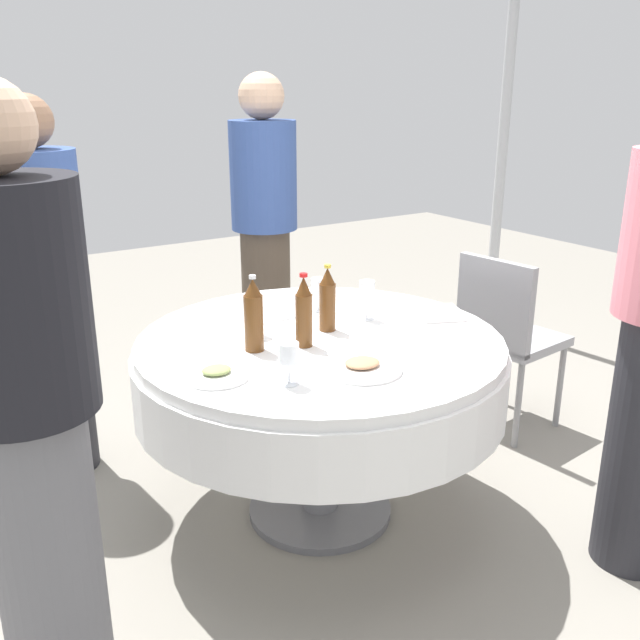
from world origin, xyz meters
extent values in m
plane|color=gray|center=(0.00, 0.00, 0.00)|extent=(10.00, 10.00, 0.00)
cylinder|color=white|center=(0.00, 0.00, 0.72)|extent=(1.33, 1.33, 0.04)
cylinder|color=white|center=(0.00, 0.00, 0.59)|extent=(1.36, 1.36, 0.22)
cylinder|color=slate|center=(0.00, 0.00, 0.24)|extent=(0.14, 0.14, 0.48)
cylinder|color=slate|center=(0.00, 0.00, 0.01)|extent=(0.56, 0.56, 0.03)
cylinder|color=#593314|center=(0.07, 0.05, 0.83)|extent=(0.06, 0.06, 0.18)
cone|color=#593314|center=(0.07, 0.05, 0.95)|extent=(0.06, 0.06, 0.06)
cylinder|color=gold|center=(0.07, 0.05, 0.99)|extent=(0.03, 0.03, 0.01)
cylinder|color=#593314|center=(-0.26, 0.01, 0.84)|extent=(0.07, 0.07, 0.20)
cone|color=#593314|center=(-0.26, 0.01, 0.97)|extent=(0.06, 0.06, 0.06)
cylinder|color=silver|center=(-0.26, 0.01, 1.00)|extent=(0.02, 0.02, 0.01)
cylinder|color=#593314|center=(-0.10, -0.04, 0.83)|extent=(0.06, 0.06, 0.19)
cone|color=#593314|center=(-0.10, -0.04, 0.96)|extent=(0.05, 0.05, 0.06)
cylinder|color=red|center=(-0.10, -0.04, 1.00)|extent=(0.03, 0.03, 0.01)
cylinder|color=white|center=(0.27, 0.07, 0.74)|extent=(0.06, 0.06, 0.00)
cylinder|color=white|center=(0.27, 0.07, 0.78)|extent=(0.01, 0.01, 0.07)
cylinder|color=white|center=(0.27, 0.07, 0.86)|extent=(0.06, 0.06, 0.08)
cylinder|color=white|center=(0.17, 0.27, 0.74)|extent=(0.06, 0.06, 0.00)
cylinder|color=white|center=(0.17, 0.27, 0.78)|extent=(0.01, 0.01, 0.06)
cylinder|color=white|center=(0.17, 0.27, 0.84)|extent=(0.06, 0.06, 0.07)
cylinder|color=white|center=(-0.31, -0.30, 0.74)|extent=(0.06, 0.06, 0.00)
cylinder|color=white|center=(-0.31, -0.30, 0.78)|extent=(0.01, 0.01, 0.07)
cylinder|color=white|center=(-0.31, -0.30, 0.84)|extent=(0.06, 0.06, 0.06)
cylinder|color=gold|center=(-0.31, -0.30, 0.83)|extent=(0.05, 0.05, 0.03)
cylinder|color=white|center=(-0.19, 0.16, 0.74)|extent=(0.06, 0.06, 0.00)
cylinder|color=white|center=(-0.19, 0.16, 0.78)|extent=(0.01, 0.01, 0.07)
cylinder|color=white|center=(-0.19, 0.16, 0.85)|extent=(0.07, 0.07, 0.07)
cylinder|color=white|center=(-0.48, -0.13, 0.75)|extent=(0.21, 0.21, 0.02)
ellipsoid|color=#8C9E59|center=(-0.48, -0.13, 0.77)|extent=(0.09, 0.08, 0.02)
cylinder|color=white|center=(-0.06, -0.34, 0.75)|extent=(0.26, 0.26, 0.02)
ellipsoid|color=tan|center=(-0.06, -0.34, 0.77)|extent=(0.12, 0.10, 0.02)
cube|color=silver|center=(-0.42, 0.27, 0.74)|extent=(0.07, 0.18, 0.00)
cube|color=silver|center=(0.30, -0.11, 0.74)|extent=(0.10, 0.17, 0.00)
cube|color=silver|center=(-0.03, 0.24, 0.74)|extent=(0.18, 0.02, 0.00)
cube|color=white|center=(0.53, -0.06, 0.75)|extent=(0.22, 0.22, 0.02)
cylinder|color=slate|center=(-1.07, -0.40, 0.45)|extent=(0.26, 0.26, 0.90)
cylinder|color=black|center=(-1.07, -0.40, 1.17)|extent=(0.34, 0.34, 0.53)
cylinder|color=#26262B|center=(-0.74, 0.92, 0.40)|extent=(0.26, 0.26, 0.80)
cylinder|color=#334C8C|center=(-0.74, 0.92, 1.09)|extent=(0.34, 0.34, 0.58)
sphere|color=#8C664C|center=(-0.74, 0.92, 1.48)|extent=(0.21, 0.21, 0.21)
cylinder|color=#4C3F33|center=(0.42, 1.16, 0.45)|extent=(0.26, 0.26, 0.90)
cylinder|color=#334C8C|center=(0.42, 1.16, 1.18)|extent=(0.34, 0.34, 0.54)
sphere|color=#D8AD8C|center=(0.42, 1.16, 1.56)|extent=(0.23, 0.23, 0.23)
cube|color=#99999E|center=(1.20, 0.13, 0.45)|extent=(0.44, 0.44, 0.04)
cube|color=#99999E|center=(1.03, 0.11, 0.66)|extent=(0.08, 0.40, 0.42)
cylinder|color=gray|center=(1.39, -0.02, 0.21)|extent=(0.03, 0.03, 0.43)
cylinder|color=gray|center=(1.36, 0.32, 0.21)|extent=(0.03, 0.03, 0.43)
cylinder|color=gray|center=(1.05, -0.06, 0.21)|extent=(0.03, 0.03, 0.43)
cylinder|color=gray|center=(1.02, 0.28, 0.21)|extent=(0.03, 0.03, 0.43)
cylinder|color=#B2B5B7|center=(2.27, 1.27, 1.30)|extent=(0.07, 0.07, 2.61)
camera|label=1|loc=(-1.31, -2.00, 1.61)|focal=39.20mm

